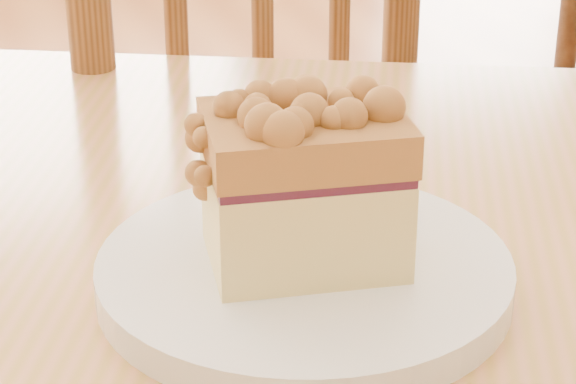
# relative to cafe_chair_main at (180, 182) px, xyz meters

# --- Properties ---
(cafe_chair_main) EXTENTS (0.60, 0.60, 1.04)m
(cafe_chair_main) POSITION_rel_cafe_chair_main_xyz_m (0.00, 0.00, 0.00)
(cafe_chair_main) COLOR brown
(cafe_chair_main) RESTS_ON ground
(plate) EXTENTS (0.24, 0.24, 0.02)m
(plate) POSITION_rel_cafe_chair_main_xyz_m (-0.07, -0.65, 0.24)
(plate) COLOR white
(plate) RESTS_ON cafe_table_main
(cake_slice) EXTENTS (0.12, 0.09, 0.11)m
(cake_slice) POSITION_rel_cafe_chair_main_xyz_m (-0.07, -0.65, 0.30)
(cake_slice) COLOR #F2D389
(cake_slice) RESTS_ON plate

